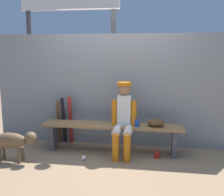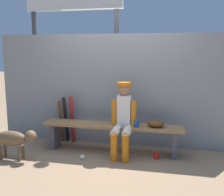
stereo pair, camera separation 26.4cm
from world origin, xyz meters
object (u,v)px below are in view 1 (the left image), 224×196
(cup_on_ground, at_px, (157,155))
(scoreboard, at_px, (73,14))
(baseball, at_px, (84,158))
(dugout_bench, at_px, (112,131))
(bat_aluminum_red, at_px, (70,120))
(cup_on_bench, at_px, (137,123))
(baseball_glove, at_px, (156,123))
(dog, at_px, (14,141))
(bat_wood_dark, at_px, (59,122))
(player_seated, at_px, (123,116))
(bat_aluminum_black, at_px, (64,120))

(cup_on_ground, distance_m, scoreboard, 3.13)
(baseball, bearing_deg, dugout_bench, 47.62)
(bat_aluminum_red, height_order, cup_on_bench, bat_aluminum_red)
(bat_aluminum_red, distance_m, cup_on_ground, 1.68)
(baseball_glove, relative_size, bat_aluminum_red, 0.31)
(dugout_bench, xyz_separation_m, baseball, (-0.39, -0.42, -0.33))
(dog, bearing_deg, cup_on_bench, 17.49)
(scoreboard, bearing_deg, bat_wood_dark, -96.80)
(player_seated, distance_m, bat_aluminum_red, 1.12)
(player_seated, distance_m, baseball_glove, 0.55)
(cup_on_bench, bearing_deg, scoreboard, 141.34)
(dugout_bench, relative_size, baseball, 31.88)
(baseball_glove, height_order, scoreboard, scoreboard)
(bat_wood_dark, relative_size, baseball, 11.09)
(player_seated, bearing_deg, cup_on_ground, -4.69)
(dugout_bench, bearing_deg, dog, -155.94)
(dugout_bench, relative_size, cup_on_bench, 21.45)
(scoreboard, relative_size, dog, 4.06)
(dugout_bench, bearing_deg, bat_aluminum_red, 160.15)
(baseball_glove, relative_size, bat_aluminum_black, 0.32)
(baseball, bearing_deg, dog, -168.35)
(player_seated, height_order, baseball_glove, player_seated)
(cup_on_ground, bearing_deg, player_seated, 175.31)
(bat_wood_dark, xyz_separation_m, baseball, (0.64, -0.70, -0.37))
(bat_aluminum_black, bearing_deg, bat_aluminum_red, -4.27)
(dugout_bench, xyz_separation_m, bat_aluminum_black, (-0.95, 0.30, 0.06))
(baseball_glove, xyz_separation_m, baseball, (-1.11, -0.42, -0.50))
(bat_aluminum_red, bearing_deg, bat_aluminum_black, 175.73)
(baseball_glove, distance_m, dog, 2.26)
(baseball, bearing_deg, bat_aluminum_black, 127.57)
(player_seated, xyz_separation_m, bat_aluminum_red, (-1.02, 0.41, -0.21))
(dugout_bench, xyz_separation_m, bat_aluminum_red, (-0.81, 0.29, 0.07))
(cup_on_ground, bearing_deg, baseball, -166.92)
(baseball_glove, relative_size, cup_on_bench, 2.55)
(player_seated, distance_m, bat_aluminum_black, 1.24)
(bat_aluminum_red, height_order, baseball, bat_aluminum_red)
(bat_aluminum_black, xyz_separation_m, bat_wood_dark, (-0.08, -0.03, -0.03))
(dugout_bench, xyz_separation_m, baseball_glove, (0.72, 0.00, 0.17))
(bat_wood_dark, height_order, dog, bat_wood_dark)
(cup_on_bench, height_order, dog, cup_on_bench)
(cup_on_ground, bearing_deg, bat_aluminum_black, 164.80)
(bat_aluminum_red, distance_m, bat_wood_dark, 0.22)
(player_seated, relative_size, scoreboard, 0.35)
(bat_wood_dark, distance_m, scoreboard, 2.14)
(bat_aluminum_red, xyz_separation_m, bat_aluminum_black, (-0.13, 0.01, -0.01))
(bat_aluminum_black, distance_m, baseball, 1.00)
(baseball_glove, xyz_separation_m, dog, (-2.15, -0.64, -0.20))
(bat_aluminum_red, height_order, bat_aluminum_black, bat_aluminum_red)
(baseball, bearing_deg, scoreboard, 110.72)
(cup_on_ground, bearing_deg, cup_on_bench, 162.72)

